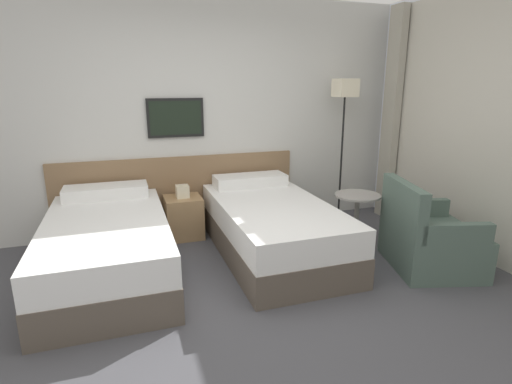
# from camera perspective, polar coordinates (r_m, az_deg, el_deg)

# --- Properties ---
(ground_plane) EXTENTS (16.00, 16.00, 0.00)m
(ground_plane) POSITION_cam_1_polar(r_m,az_deg,el_deg) (3.24, 0.67, -16.80)
(ground_plane) COLOR #47474C
(wall_headboard) EXTENTS (10.00, 0.10, 2.70)m
(wall_headboard) POSITION_cam_1_polar(r_m,az_deg,el_deg) (4.81, -8.00, 9.99)
(wall_headboard) COLOR silver
(wall_headboard) RESTS_ON ground_plane
(bed_near_door) EXTENTS (1.06, 2.02, 0.68)m
(bed_near_door) POSITION_cam_1_polar(r_m,az_deg,el_deg) (3.92, -20.42, -7.30)
(bed_near_door) COLOR brown
(bed_near_door) RESTS_ON ground_plane
(bed_near_window) EXTENTS (1.06, 2.02, 0.68)m
(bed_near_window) POSITION_cam_1_polar(r_m,az_deg,el_deg) (4.16, 2.37, -5.02)
(bed_near_window) COLOR brown
(bed_near_window) RESTS_ON ground_plane
(nightstand) EXTENTS (0.41, 0.41, 0.61)m
(nightstand) POSITION_cam_1_polar(r_m,az_deg,el_deg) (4.67, -10.29, -3.43)
(nightstand) COLOR #9E7A51
(nightstand) RESTS_ON ground_plane
(floor_lamp) EXTENTS (0.25, 0.25, 1.78)m
(floor_lamp) POSITION_cam_1_polar(r_m,az_deg,el_deg) (5.07, 12.53, 12.40)
(floor_lamp) COLOR black
(floor_lamp) RESTS_ON ground_plane
(side_table) EXTENTS (0.48, 0.48, 0.60)m
(side_table) POSITION_cam_1_polar(r_m,az_deg,el_deg) (4.38, 14.19, -2.58)
(side_table) COLOR gray
(side_table) RESTS_ON ground_plane
(armchair) EXTENTS (0.94, 1.01, 0.84)m
(armchair) POSITION_cam_1_polar(r_m,az_deg,el_deg) (4.18, 23.40, -6.40)
(armchair) COLOR #4C6056
(armchair) RESTS_ON ground_plane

